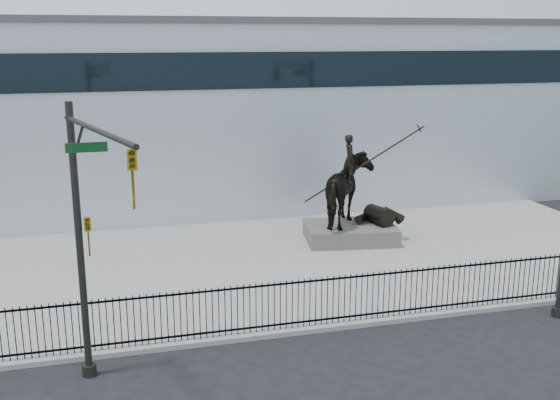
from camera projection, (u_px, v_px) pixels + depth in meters
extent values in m
plane|color=black|center=(348.00, 346.00, 18.39)|extent=(120.00, 120.00, 0.00)
cube|color=gray|center=(283.00, 263.00, 24.93)|extent=(30.00, 12.00, 0.15)
cube|color=silver|center=(221.00, 110.00, 36.03)|extent=(44.00, 14.00, 9.00)
cube|color=black|center=(333.00, 318.00, 19.49)|extent=(22.00, 0.05, 0.05)
cube|color=black|center=(334.00, 279.00, 19.19)|extent=(22.00, 0.05, 0.05)
cube|color=black|center=(334.00, 300.00, 19.34)|extent=(22.00, 0.03, 1.50)
cube|color=#524F4B|center=(350.00, 233.00, 27.34)|extent=(4.01, 3.06, 0.69)
imported|color=black|center=(351.00, 191.00, 26.90)|extent=(2.90, 3.25, 2.92)
imported|color=black|center=(350.00, 159.00, 26.57)|extent=(0.58, 0.79, 1.97)
cylinder|color=black|center=(362.00, 166.00, 26.69)|extent=(4.65, 0.80, 2.97)
cylinder|color=black|center=(89.00, 370.00, 16.78)|extent=(0.36, 0.36, 0.30)
cylinder|color=black|center=(80.00, 245.00, 15.97)|extent=(0.18, 0.18, 7.00)
cylinder|color=black|center=(96.00, 130.00, 13.37)|extent=(1.47, 4.84, 0.12)
imported|color=#AD8D13|center=(133.00, 180.00, 11.69)|extent=(0.18, 0.22, 1.10)
imported|color=#AD8D13|center=(88.00, 237.00, 15.97)|extent=(0.16, 0.20, 1.00)
cube|color=#0C3F19|center=(86.00, 147.00, 14.30)|extent=(0.90, 0.03, 0.22)
cylinder|color=black|center=(557.00, 312.00, 20.31)|extent=(0.36, 0.36, 0.30)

